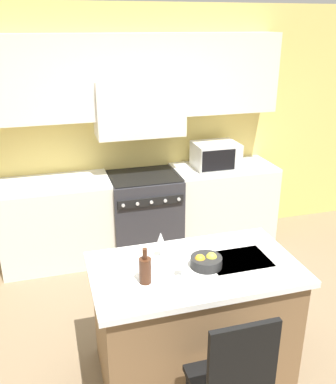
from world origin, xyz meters
name	(u,v)px	position (x,y,z in m)	size (l,w,h in m)	color
ground_plane	(201,363)	(0.00, 0.00, 0.00)	(10.00, 10.00, 0.00)	#7A664C
back_cabinetry	(136,112)	(0.00, 2.17, 1.58)	(10.00, 0.46, 2.70)	#DBC166
back_counter	(144,212)	(0.00, 1.91, 0.47)	(3.12, 0.62, 0.94)	silver
range_stove	(144,214)	(0.00, 1.89, 0.46)	(0.77, 0.70, 0.93)	#2D2D33
microwave	(216,155)	(0.86, 1.91, 1.08)	(0.50, 0.41, 0.29)	silver
kitchen_island	(194,318)	(-0.07, -0.02, 0.45)	(1.47, 0.84, 0.90)	brown
island_chair	(233,382)	(-0.10, -0.77, 0.59)	(0.42, 0.40, 1.05)	black
wine_bottle	(145,270)	(-0.45, -0.11, 1.00)	(0.08, 0.08, 0.25)	#422314
wine_glass_near	(182,259)	(-0.20, -0.11, 1.03)	(0.08, 0.08, 0.19)	white
wine_glass_far	(161,240)	(-0.27, 0.19, 1.03)	(0.08, 0.08, 0.19)	white
fruit_bowl	(206,261)	(0.00, -0.04, 0.94)	(0.22, 0.22, 0.10)	black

